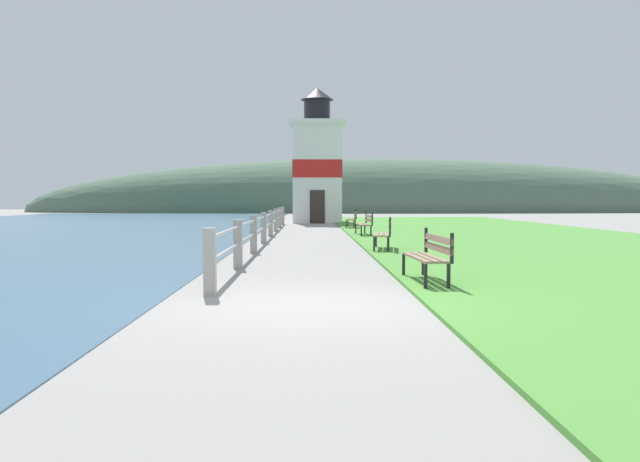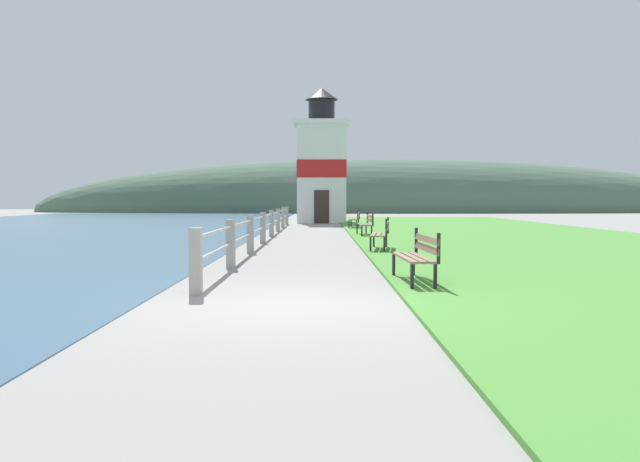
# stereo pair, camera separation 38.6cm
# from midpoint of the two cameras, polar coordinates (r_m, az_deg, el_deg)

# --- Properties ---
(ground_plane) EXTENTS (160.00, 160.00, 0.00)m
(ground_plane) POSITION_cam_midpoint_polar(r_m,az_deg,el_deg) (8.65, -1.43, -6.88)
(ground_plane) COLOR gray
(grass_verge) EXTENTS (12.00, 48.08, 0.06)m
(grass_verge) POSITION_cam_midpoint_polar(r_m,az_deg,el_deg) (25.67, 16.72, -0.40)
(grass_verge) COLOR #4C8E38
(grass_verge) RESTS_ON ground_plane
(seawall_railing) EXTENTS (0.18, 26.42, 1.03)m
(seawall_railing) POSITION_cam_midpoint_polar(r_m,az_deg,el_deg) (22.72, -4.35, 0.72)
(seawall_railing) COLOR #A8A399
(seawall_railing) RESTS_ON ground_plane
(park_bench_near) EXTENTS (0.55, 1.84, 0.94)m
(park_bench_near) POSITION_cam_midpoint_polar(r_m,az_deg,el_deg) (10.86, 9.95, -2.04)
(park_bench_near) COLOR #846B51
(park_bench_near) RESTS_ON ground_plane
(park_bench_midway) EXTENTS (0.71, 1.81, 0.94)m
(park_bench_midway) POSITION_cam_midpoint_polar(r_m,az_deg,el_deg) (17.66, 6.30, -0.11)
(park_bench_midway) COLOR #846B51
(park_bench_midway) RESTS_ON ground_plane
(park_bench_far) EXTENTS (0.55, 1.84, 0.94)m
(park_bench_far) POSITION_cam_midpoint_polar(r_m,az_deg,el_deg) (24.63, 4.69, 0.76)
(park_bench_far) COLOR #846B51
(park_bench_far) RESTS_ON ground_plane
(park_bench_by_lighthouse) EXTENTS (0.66, 1.66, 0.94)m
(park_bench_by_lighthouse) POSITION_cam_midpoint_polar(r_m,az_deg,el_deg) (30.86, 3.62, 1.20)
(park_bench_by_lighthouse) COLOR #846B51
(park_bench_by_lighthouse) RESTS_ON ground_plane
(lighthouse) EXTENTS (3.41, 3.41, 8.33)m
(lighthouse) POSITION_cam_midpoint_polar(r_m,az_deg,el_deg) (38.94, 0.42, 6.03)
(lighthouse) COLOR white
(lighthouse) RESTS_ON ground_plane
(distant_hillside) EXTENTS (80.00, 16.00, 12.00)m
(distant_hillside) POSITION_cam_midpoint_polar(r_m,az_deg,el_deg) (71.01, 6.28, 1.75)
(distant_hillside) COLOR #4C6651
(distant_hillside) RESTS_ON ground_plane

